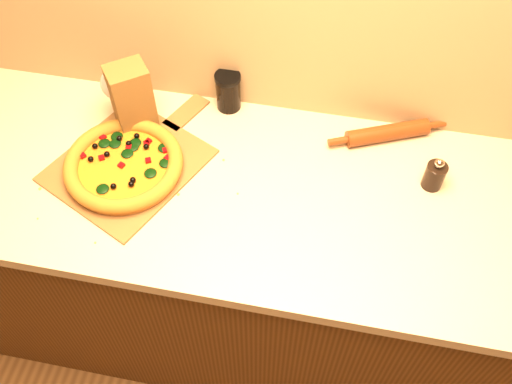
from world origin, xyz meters
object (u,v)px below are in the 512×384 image
(pizza_peel, at_px, (132,162))
(wine_glass, at_px, (114,85))
(dark_jar, at_px, (228,91))
(pizza, at_px, (124,165))
(pepper_grinder, at_px, (435,175))
(rolling_pin, at_px, (387,133))

(pizza_peel, distance_m, wine_glass, 0.22)
(dark_jar, bearing_deg, pizza, -126.98)
(pizza_peel, bearing_deg, dark_jar, 76.06)
(pepper_grinder, relative_size, rolling_pin, 0.32)
(pizza_peel, bearing_deg, pepper_grinder, 31.16)
(rolling_pin, height_order, dark_jar, dark_jar)
(pepper_grinder, relative_size, wine_glass, 0.59)
(pizza, relative_size, rolling_pin, 0.98)
(pizza, distance_m, rolling_pin, 0.76)
(pizza_peel, relative_size, wine_glass, 3.14)
(pepper_grinder, xyz_separation_m, wine_glass, (-0.93, 0.08, 0.08))
(wine_glass, distance_m, dark_jar, 0.33)
(rolling_pin, relative_size, dark_jar, 2.70)
(rolling_pin, bearing_deg, pizza_peel, -161.90)
(pepper_grinder, xyz_separation_m, rolling_pin, (-0.13, 0.15, -0.02))
(pizza, xyz_separation_m, dark_jar, (0.23, 0.31, 0.03))
(pizza_peel, xyz_separation_m, pizza, (-0.01, -0.03, 0.03))
(pizza_peel, height_order, pizza, pizza)
(pepper_grinder, distance_m, rolling_pin, 0.20)
(pepper_grinder, height_order, rolling_pin, pepper_grinder)
(dark_jar, bearing_deg, wine_glass, -161.17)
(pizza_peel, bearing_deg, wine_glass, 142.94)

